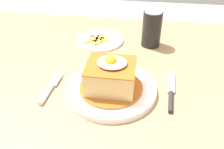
{
  "coord_description": "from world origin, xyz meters",
  "views": [
    {
      "loc": [
        0.14,
        -0.53,
        1.15
      ],
      "look_at": [
        0.06,
        -0.03,
        0.79
      ],
      "focal_mm": 37.83,
      "sensor_mm": 36.0,
      "label": 1
    }
  ],
  "objects_px": {
    "fork": "(49,90)",
    "soda_can": "(152,29)",
    "knife": "(171,96)",
    "side_plate_fries": "(100,40)",
    "main_plate": "(111,88)"
  },
  "relations": [
    {
      "from": "main_plate",
      "to": "soda_can",
      "type": "height_order",
      "value": "soda_can"
    },
    {
      "from": "fork",
      "to": "soda_can",
      "type": "distance_m",
      "value": 0.41
    },
    {
      "from": "knife",
      "to": "side_plate_fries",
      "type": "height_order",
      "value": "side_plate_fries"
    },
    {
      "from": "fork",
      "to": "knife",
      "type": "bearing_deg",
      "value": 3.69
    },
    {
      "from": "side_plate_fries",
      "to": "fork",
      "type": "bearing_deg",
      "value": -104.84
    },
    {
      "from": "knife",
      "to": "soda_can",
      "type": "bearing_deg",
      "value": 101.21
    },
    {
      "from": "main_plate",
      "to": "soda_can",
      "type": "bearing_deg",
      "value": 69.86
    },
    {
      "from": "fork",
      "to": "main_plate",
      "type": "bearing_deg",
      "value": 8.99
    },
    {
      "from": "fork",
      "to": "soda_can",
      "type": "relative_size",
      "value": 1.14
    },
    {
      "from": "fork",
      "to": "knife",
      "type": "distance_m",
      "value": 0.32
    },
    {
      "from": "main_plate",
      "to": "soda_can",
      "type": "relative_size",
      "value": 1.97
    },
    {
      "from": "fork",
      "to": "side_plate_fries",
      "type": "distance_m",
      "value": 0.31
    },
    {
      "from": "fork",
      "to": "soda_can",
      "type": "height_order",
      "value": "soda_can"
    },
    {
      "from": "side_plate_fries",
      "to": "soda_can",
      "type": "bearing_deg",
      "value": -0.33
    },
    {
      "from": "knife",
      "to": "side_plate_fries",
      "type": "bearing_deg",
      "value": 130.22
    }
  ]
}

